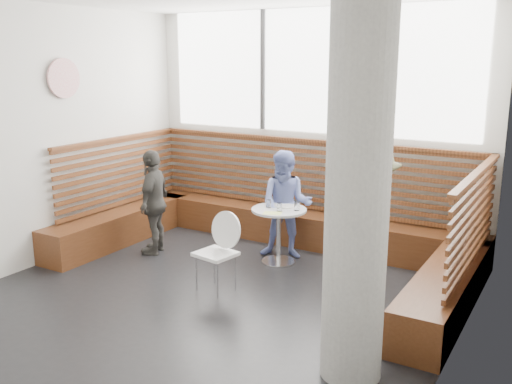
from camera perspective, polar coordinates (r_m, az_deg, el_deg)
The scene contains 15 objects.
room at distance 5.82m, azimuth -4.99°, elevation 3.81°, with size 5.00×5.00×3.20m.
booth at distance 7.57m, azimuth 2.98°, elevation -3.20°, with size 5.00×2.50×1.44m.
concrete_column at distance 4.43m, azimuth 10.16°, elevation 0.62°, with size 0.50×0.50×3.20m, color gray.
wall_art at distance 7.70m, azimuth -18.68°, elevation 10.73°, with size 0.50×0.50×0.03m, color white.
cafe_table at distance 7.19m, azimuth 2.30°, elevation -3.23°, with size 0.69×0.69×0.71m.
cafe_chair at distance 6.40m, azimuth -3.73°, elevation -5.31°, with size 0.42×0.41×0.88m.
adult_man at distance 6.37m, azimuth 11.29°, elevation -2.73°, with size 1.07×0.61×1.65m, color #464931.
child_back at distance 7.35m, azimuth 3.04°, elevation -1.30°, with size 0.68×0.53×1.41m, color #717FC4.
child_left at distance 7.64m, azimuth -10.16°, elevation -0.98°, with size 0.82×0.34×1.39m, color #43403C.
plate_near at distance 7.28m, azimuth 2.18°, elevation -1.33°, with size 0.19×0.19×0.01m, color white.
plate_far at distance 7.23m, azimuth 3.08°, elevation -1.43°, with size 0.22×0.22×0.02m, color white.
glass_left at distance 7.18m, azimuth 1.26°, elevation -1.17°, with size 0.06×0.06×0.10m, color white.
glass_mid at distance 7.01m, azimuth 2.35°, elevation -1.51°, with size 0.07×0.07×0.10m, color white.
glass_right at distance 7.06m, azimuth 4.10°, elevation -1.42°, with size 0.07×0.07×0.11m, color white.
menu_card at distance 6.93m, azimuth 1.65°, elevation -2.13°, with size 0.22×0.15×0.00m, color #A5C64C.
Camera 1 is at (3.34, -4.67, 2.56)m, focal length 40.00 mm.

